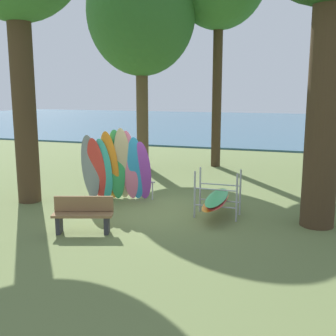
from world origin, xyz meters
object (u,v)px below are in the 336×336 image
object	(u,v)px
leaning_board_pile	(116,168)
board_storage_rack	(217,199)
tree_far_right_back	(141,13)
park_bench	(83,214)

from	to	relation	value
leaning_board_pile	board_storage_rack	bearing A→B (deg)	-10.20
tree_far_right_back	park_bench	xyz separation A→B (m)	(1.72, -8.21, -5.91)
tree_far_right_back	board_storage_rack	world-z (taller)	tree_far_right_back
tree_far_right_back	board_storage_rack	bearing A→B (deg)	-53.32
leaning_board_pile	park_bench	world-z (taller)	leaning_board_pile
board_storage_rack	park_bench	world-z (taller)	board_storage_rack
leaning_board_pile	park_bench	xyz separation A→B (m)	(0.44, -2.80, -0.58)
park_bench	board_storage_rack	bearing A→B (deg)	39.23
board_storage_rack	park_bench	bearing A→B (deg)	-140.77
tree_far_right_back	park_bench	bearing A→B (deg)	-78.17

